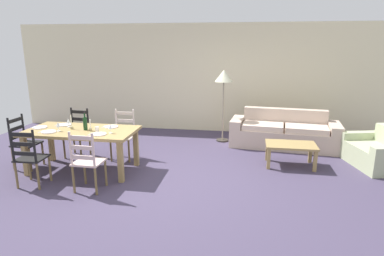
# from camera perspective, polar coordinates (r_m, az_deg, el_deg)

# --- Properties ---
(ground_plane) EXTENTS (9.60, 9.60, 0.02)m
(ground_plane) POSITION_cam_1_polar(r_m,az_deg,el_deg) (5.57, -3.87, -8.82)
(ground_plane) COLOR #413850
(wall_far) EXTENTS (9.60, 0.16, 2.70)m
(wall_far) POSITION_cam_1_polar(r_m,az_deg,el_deg) (8.41, 1.17, 8.72)
(wall_far) COLOR beige
(wall_far) RESTS_ON ground_plane
(dining_table) EXTENTS (1.90, 0.96, 0.75)m
(dining_table) POSITION_cam_1_polar(r_m,az_deg,el_deg) (6.00, -18.80, -1.08)
(dining_table) COLOR #9F834D
(dining_table) RESTS_ON ground_plane
(dining_chair_near_left) EXTENTS (0.44, 0.42, 0.96)m
(dining_chair_near_left) POSITION_cam_1_polar(r_m,az_deg,el_deg) (5.69, -26.55, -4.63)
(dining_chair_near_left) COLOR black
(dining_chair_near_left) RESTS_ON ground_plane
(dining_chair_near_right) EXTENTS (0.43, 0.41, 0.96)m
(dining_chair_near_right) POSITION_cam_1_polar(r_m,az_deg,el_deg) (5.18, -17.90, -5.57)
(dining_chair_near_right) COLOR beige
(dining_chair_near_right) RESTS_ON ground_plane
(dining_chair_far_left) EXTENTS (0.45, 0.43, 0.96)m
(dining_chair_far_left) POSITION_cam_1_polar(r_m,az_deg,el_deg) (6.87, -19.38, -0.81)
(dining_chair_far_left) COLOR black
(dining_chair_far_left) RESTS_ON ground_plane
(dining_chair_far_right) EXTENTS (0.42, 0.40, 0.96)m
(dining_chair_far_right) POSITION_cam_1_polar(r_m,az_deg,el_deg) (6.49, -11.92, -1.15)
(dining_chair_far_right) COLOR beige
(dining_chair_far_right) RESTS_ON ground_plane
(dining_chair_head_west) EXTENTS (0.41, 0.43, 0.96)m
(dining_chair_head_west) POSITION_cam_1_polar(r_m,az_deg,el_deg) (6.61, -27.34, -2.20)
(dining_chair_head_west) COLOR black
(dining_chair_head_west) RESTS_ON ground_plane
(dinner_plate_near_left) EXTENTS (0.24, 0.24, 0.02)m
(dinner_plate_near_left) POSITION_cam_1_polar(r_m,az_deg,el_deg) (5.99, -23.78, -0.61)
(dinner_plate_near_left) COLOR white
(dinner_plate_near_left) RESTS_ON dining_table
(fork_near_left) EXTENTS (0.02, 0.17, 0.01)m
(fork_near_left) POSITION_cam_1_polar(r_m,az_deg,el_deg) (6.08, -24.96, -0.60)
(fork_near_left) COLOR silver
(fork_near_left) RESTS_ON dining_table
(dinner_plate_near_right) EXTENTS (0.24, 0.24, 0.02)m
(dinner_plate_near_right) POSITION_cam_1_polar(r_m,az_deg,el_deg) (5.56, -15.98, -1.04)
(dinner_plate_near_right) COLOR white
(dinner_plate_near_right) RESTS_ON dining_table
(fork_near_right) EXTENTS (0.03, 0.17, 0.01)m
(fork_near_right) POSITION_cam_1_polar(r_m,az_deg,el_deg) (5.62, -17.35, -1.02)
(fork_near_right) COLOR silver
(fork_near_right) RESTS_ON dining_table
(dinner_plate_far_left) EXTENTS (0.24, 0.24, 0.02)m
(dinner_plate_far_left) POSITION_cam_1_polar(r_m,az_deg,el_deg) (6.40, -21.39, 0.53)
(dinner_plate_far_left) COLOR white
(dinner_plate_far_left) RESTS_ON dining_table
(fork_far_left) EXTENTS (0.02, 0.17, 0.01)m
(fork_far_left) POSITION_cam_1_polar(r_m,az_deg,el_deg) (6.48, -22.52, 0.53)
(fork_far_left) COLOR silver
(fork_far_left) RESTS_ON dining_table
(dinner_plate_far_right) EXTENTS (0.24, 0.24, 0.02)m
(dinner_plate_far_right) POSITION_cam_1_polar(r_m,az_deg,el_deg) (5.99, -13.96, 0.21)
(dinner_plate_far_right) COLOR white
(dinner_plate_far_right) RESTS_ON dining_table
(fork_far_right) EXTENTS (0.03, 0.17, 0.01)m
(fork_far_right) POSITION_cam_1_polar(r_m,az_deg,el_deg) (6.06, -15.27, 0.21)
(fork_far_right) COLOR silver
(fork_far_right) RESTS_ON dining_table
(dinner_plate_head_west) EXTENTS (0.24, 0.24, 0.02)m
(dinner_plate_head_west) POSITION_cam_1_polar(r_m,az_deg,el_deg) (6.37, -25.07, 0.10)
(dinner_plate_head_west) COLOR white
(dinner_plate_head_west) RESTS_ON dining_table
(fork_head_west) EXTENTS (0.02, 0.17, 0.01)m
(fork_head_west) POSITION_cam_1_polar(r_m,az_deg,el_deg) (6.46, -26.16, 0.10)
(fork_head_west) COLOR silver
(fork_head_west) RESTS_ON dining_table
(wine_bottle) EXTENTS (0.07, 0.07, 0.32)m
(wine_bottle) POSITION_cam_1_polar(r_m,az_deg,el_deg) (5.91, -18.20, 0.79)
(wine_bottle) COLOR #143819
(wine_bottle) RESTS_ON dining_table
(wine_glass_near_left) EXTENTS (0.06, 0.06, 0.16)m
(wine_glass_near_left) POSITION_cam_1_polar(r_m,az_deg,el_deg) (5.98, -22.40, 0.51)
(wine_glass_near_left) COLOR white
(wine_glass_near_left) RESTS_ON dining_table
(wine_glass_near_right) EXTENTS (0.06, 0.06, 0.16)m
(wine_glass_near_right) POSITION_cam_1_polar(r_m,az_deg,el_deg) (5.57, -14.12, 0.22)
(wine_glass_near_right) COLOR white
(wine_glass_near_right) RESTS_ON dining_table
(wine_glass_far_left) EXTENTS (0.06, 0.06, 0.16)m
(wine_glass_far_left) POSITION_cam_1_polar(r_m,az_deg,el_deg) (6.21, -20.85, 1.15)
(wine_glass_far_left) COLOR white
(wine_glass_far_left) RESTS_ON dining_table
(coffee_cup_primary) EXTENTS (0.07, 0.07, 0.09)m
(coffee_cup_primary) POSITION_cam_1_polar(r_m,az_deg,el_deg) (5.73, -16.28, -0.23)
(coffee_cup_primary) COLOR beige
(coffee_cup_primary) RESTS_ON dining_table
(candle_tall) EXTENTS (0.05, 0.05, 0.25)m
(candle_tall) POSITION_cam_1_polar(r_m,az_deg,el_deg) (6.06, -20.33, 0.48)
(candle_tall) COLOR #998C66
(candle_tall) RESTS_ON dining_table
(candle_short) EXTENTS (0.05, 0.05, 0.20)m
(candle_short) POSITION_cam_1_polar(r_m,az_deg,el_deg) (5.83, -17.36, 0.04)
(candle_short) COLOR #998C66
(candle_short) RESTS_ON dining_table
(couch) EXTENTS (2.35, 1.04, 0.80)m
(couch) POSITION_cam_1_polar(r_m,az_deg,el_deg) (7.43, 15.76, -0.90)
(couch) COLOR #C6AE9B
(couch) RESTS_ON ground_plane
(coffee_table) EXTENTS (0.90, 0.56, 0.42)m
(coffee_table) POSITION_cam_1_polar(r_m,az_deg,el_deg) (6.25, 16.90, -3.25)
(coffee_table) COLOR #9F834D
(coffee_table) RESTS_ON ground_plane
(armchair_upholstered) EXTENTS (1.05, 1.32, 0.72)m
(armchair_upholstered) POSITION_cam_1_polar(r_m,az_deg,el_deg) (6.93, 29.90, -3.79)
(armchair_upholstered) COLOR #B2BC91
(armchair_upholstered) RESTS_ON ground_plane
(standing_lamp) EXTENTS (0.40, 0.40, 1.64)m
(standing_lamp) POSITION_cam_1_polar(r_m,az_deg,el_deg) (7.37, 5.58, 8.32)
(standing_lamp) COLOR #332D28
(standing_lamp) RESTS_ON ground_plane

